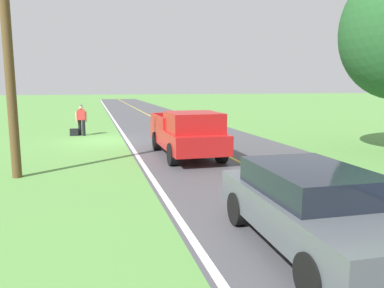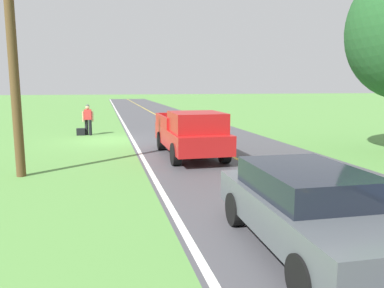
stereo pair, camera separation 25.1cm
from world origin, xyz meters
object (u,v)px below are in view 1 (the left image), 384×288
Objects in this scene: pickup_truck_passing at (188,133)px; utility_pole_roadside at (8,56)px; suitcase_carried at (74,132)px; hitchhiker_walking at (81,118)px; sedan_ahead_same_lane at (313,206)px.

pickup_truck_passing is 0.74× the size of utility_pole_roadside.
pickup_truck_passing is at bearing 33.01° from suitcase_carried.
sedan_ahead_same_lane is at bearing 104.25° from hitchhiker_walking.
hitchhiker_walking is at bearing 100.86° from suitcase_carried.
hitchhiker_walking is 16.94m from sedan_ahead_same_lane.
utility_pole_roadside is at bearing 79.98° from hitchhiker_walking.
pickup_truck_passing is at bearing -162.35° from utility_pole_roadside.
pickup_truck_passing is 1.21× the size of sedan_ahead_same_lane.
utility_pole_roadside reaches higher than suitcase_carried.
hitchhiker_walking is at bearing -100.02° from utility_pole_roadside.
utility_pole_roadside reaches higher than sedan_ahead_same_lane.
hitchhiker_walking reaches higher than suitcase_carried.
suitcase_carried is 0.09× the size of pickup_truck_passing.
pickup_truck_passing reaches higher than hitchhiker_walking.
sedan_ahead_same_lane is (-4.59, 16.35, 0.55)m from suitcase_carried.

